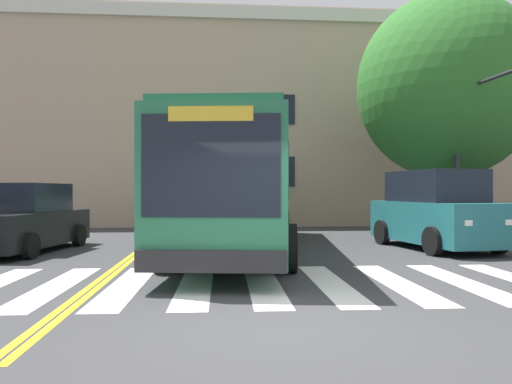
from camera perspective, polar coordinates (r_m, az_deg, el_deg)
The scene contains 11 objects.
ground_plane at distance 6.44m, azimuth 2.57°, elevation -14.98°, with size 120.00×120.00×0.00m, color #38383A.
crosswalk at distance 9.11m, azimuth 0.88°, elevation -10.47°, with size 10.41×4.23×0.01m.
lane_line_yellow_inner at distance 23.08m, azimuth -10.09°, elevation -4.07°, with size 0.12×36.00×0.01m, color gold.
lane_line_yellow_outer at distance 23.07m, azimuth -9.70°, elevation -4.07°, with size 0.12×36.00×0.01m, color gold.
city_bus at distance 14.16m, azimuth -1.86°, elevation 0.51°, with size 3.97×12.66×3.29m.
car_black_near_lane at distance 15.22m, azimuth -24.82°, elevation -3.01°, with size 2.50×4.90×1.89m.
car_teal_far_lane at distance 15.45m, azimuth 19.77°, elevation -2.14°, with size 2.61×4.85×2.27m.
car_white_behind_bus at distance 22.63m, azimuth -5.87°, elevation -1.40°, with size 2.38×4.92×2.30m.
traffic_light_near_corner at distance 16.95m, azimuth 24.44°, elevation 6.84°, with size 0.49×3.53×5.41m.
street_tree_curbside_large at distance 20.38m, azimuth 20.94°, elevation 11.15°, with size 8.17×8.08×9.06m.
building_facade at distance 27.64m, azimuth 2.00°, elevation 7.45°, with size 41.05×8.07×10.43m.
Camera 1 is at (-0.78, -6.17, 1.67)m, focal length 35.00 mm.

